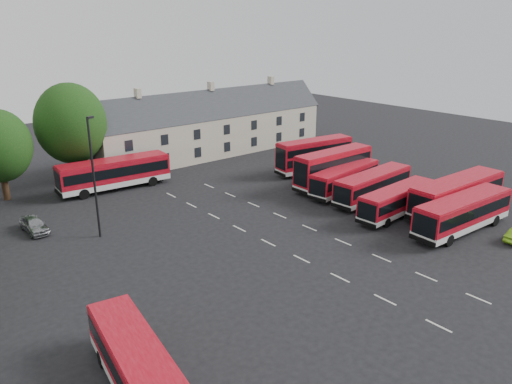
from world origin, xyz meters
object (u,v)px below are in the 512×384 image
Objects in this scene: bus_dd_south at (333,166)px; lamppost at (94,175)px; box_truck at (133,169)px; silver_car at (34,225)px; bus_west at (139,367)px; bus_row_a at (463,211)px.

lamppost reaches higher than bus_dd_south.
silver_car is at bearing -151.34° from box_truck.
lamppost reaches higher than silver_car.
bus_row_a is at bearing -80.34° from bus_west.
bus_west is 25.03m from silver_car.
bus_west is at bearing -152.86° from bus_dd_south.
bus_row_a is at bearing -92.08° from bus_dd_south.
silver_car is (2.54, 24.87, -1.07)m from bus_west.
bus_row_a is 38.24m from silver_car.
bus_dd_south reaches higher than bus_west.
bus_west is 2.59× the size of silver_car.
box_truck is at bearing 26.46° from silver_car.
bus_dd_south is 22.83m from box_truck.
box_truck reaches higher than bus_row_a.
bus_west is 21.54m from lamppost.
box_truck is at bearing 138.04° from bus_dd_south.
bus_row_a is 1.09× the size of bus_west.
bus_west is (-31.94, -0.45, -0.17)m from bus_row_a.
bus_row_a is 15.98m from bus_dd_south.
lamppost is (4.07, -4.74, 4.94)m from silver_car.
bus_row_a is 1.54× the size of box_truck.
bus_dd_south reaches higher than bus_row_a.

